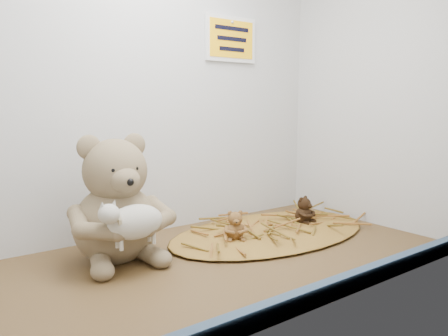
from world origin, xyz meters
TOP-DOWN VIEW (x-y plane):
  - alcove_shell at (0.00, 9.00)cm, footprint 120.40×60.20cm
  - front_rail at (0.00, -28.80)cm, footprint 119.28×2.20cm
  - straw_bed at (28.22, 8.30)cm, footprint 62.65×36.37cm
  - main_teddy at (-14.47, 14.15)cm, footprint 24.73×25.95cm
  - toy_lamb at (-14.47, 3.77)cm, footprint 15.85×9.67cm
  - mini_teddy_tan at (15.14, 7.90)cm, footprint 8.49×8.61cm
  - mini_teddy_brown at (41.30, 8.71)cm, footprint 8.01×8.25cm
  - wall_sign at (30.00, 29.40)cm, footprint 16.00×1.20cm

SIDE VIEW (x-z plane):
  - straw_bed at x=28.22cm, z-range 0.00..1.21cm
  - front_rail at x=0.00cm, z-range 0.00..3.60cm
  - mini_teddy_tan at x=15.14cm, z-range 1.21..8.77cm
  - mini_teddy_brown at x=41.30cm, z-range 1.21..9.11cm
  - toy_lamb at x=-14.47cm, z-range 6.04..16.28cm
  - main_teddy at x=-14.47cm, z-range 0.00..28.95cm
  - alcove_shell at x=0.00cm, z-range -0.20..90.20cm
  - wall_sign at x=30.00cm, z-range 49.50..60.50cm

